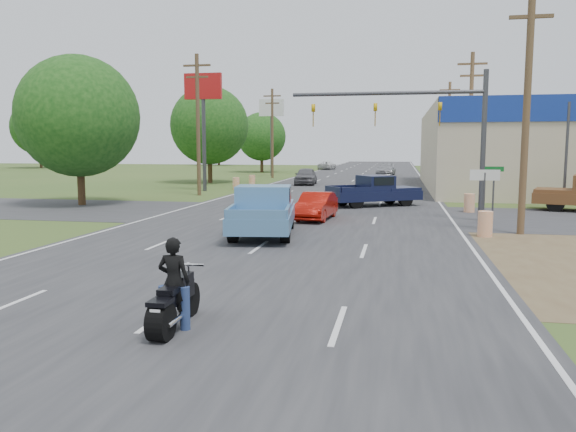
% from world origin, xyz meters
% --- Properties ---
extents(ground, '(200.00, 200.00, 0.00)m').
position_xyz_m(ground, '(0.00, 0.00, 0.00)').
color(ground, '#375321').
rests_on(ground, ground).
extents(main_road, '(15.00, 180.00, 0.02)m').
position_xyz_m(main_road, '(0.00, 40.00, 0.01)').
color(main_road, '#2D2D30').
rests_on(main_road, ground).
extents(cross_road, '(120.00, 10.00, 0.02)m').
position_xyz_m(cross_road, '(0.00, 18.00, 0.01)').
color(cross_road, '#2D2D30').
rests_on(cross_road, ground).
extents(utility_pole_1, '(2.00, 0.28, 10.00)m').
position_xyz_m(utility_pole_1, '(9.50, 13.00, 5.32)').
color(utility_pole_1, '#4C3823').
rests_on(utility_pole_1, ground).
extents(utility_pole_2, '(2.00, 0.28, 10.00)m').
position_xyz_m(utility_pole_2, '(9.50, 31.00, 5.32)').
color(utility_pole_2, '#4C3823').
rests_on(utility_pole_2, ground).
extents(utility_pole_3, '(2.00, 0.28, 10.00)m').
position_xyz_m(utility_pole_3, '(9.50, 49.00, 5.32)').
color(utility_pole_3, '#4C3823').
rests_on(utility_pole_3, ground).
extents(utility_pole_5, '(2.00, 0.28, 10.00)m').
position_xyz_m(utility_pole_5, '(-9.50, 28.00, 5.32)').
color(utility_pole_5, '#4C3823').
rests_on(utility_pole_5, ground).
extents(utility_pole_6, '(2.00, 0.28, 10.00)m').
position_xyz_m(utility_pole_6, '(-9.50, 52.00, 5.32)').
color(utility_pole_6, '#4C3823').
rests_on(utility_pole_6, ground).
extents(tree_0, '(7.14, 7.14, 8.84)m').
position_xyz_m(tree_0, '(-14.00, 20.00, 5.26)').
color(tree_0, '#422D19').
rests_on(tree_0, ground).
extents(tree_1, '(7.56, 7.56, 9.36)m').
position_xyz_m(tree_1, '(-13.50, 42.00, 5.57)').
color(tree_1, '#422D19').
rests_on(tree_1, ground).
extents(tree_2, '(6.72, 6.72, 8.32)m').
position_xyz_m(tree_2, '(-14.20, 66.00, 4.95)').
color(tree_2, '#422D19').
rests_on(tree_2, ground).
extents(tree_4, '(9.24, 9.24, 11.44)m').
position_xyz_m(tree_4, '(-55.00, 75.00, 6.82)').
color(tree_4, '#422D19').
rests_on(tree_4, ground).
extents(tree_5, '(7.98, 7.98, 9.88)m').
position_xyz_m(tree_5, '(30.00, 95.00, 5.88)').
color(tree_5, '#422D19').
rests_on(tree_5, ground).
extents(tree_6, '(8.82, 8.82, 10.92)m').
position_xyz_m(tree_6, '(-30.00, 95.00, 6.51)').
color(tree_6, '#422D19').
rests_on(tree_6, ground).
extents(barrel_0, '(0.56, 0.56, 1.00)m').
position_xyz_m(barrel_0, '(8.00, 12.00, 0.50)').
color(barrel_0, orange).
rests_on(barrel_0, ground).
extents(barrel_1, '(0.56, 0.56, 1.00)m').
position_xyz_m(barrel_1, '(8.40, 20.50, 0.50)').
color(barrel_1, orange).
rests_on(barrel_1, ground).
extents(barrel_2, '(0.56, 0.56, 1.00)m').
position_xyz_m(barrel_2, '(-8.50, 34.00, 0.50)').
color(barrel_2, orange).
rests_on(barrel_2, ground).
extents(barrel_3, '(0.56, 0.56, 1.00)m').
position_xyz_m(barrel_3, '(-8.20, 38.00, 0.50)').
color(barrel_3, orange).
rests_on(barrel_3, ground).
extents(pole_sign_left_near, '(3.00, 0.35, 9.20)m').
position_xyz_m(pole_sign_left_near, '(-10.50, 32.00, 7.17)').
color(pole_sign_left_near, '#3F3F44').
rests_on(pole_sign_left_near, ground).
extents(pole_sign_left_far, '(3.00, 0.35, 9.20)m').
position_xyz_m(pole_sign_left_far, '(-10.50, 56.00, 7.17)').
color(pole_sign_left_far, '#3F3F44').
rests_on(pole_sign_left_far, ground).
extents(lane_sign, '(1.20, 0.08, 2.52)m').
position_xyz_m(lane_sign, '(8.20, 14.00, 1.90)').
color(lane_sign, '#3F3F44').
rests_on(lane_sign, ground).
extents(street_name_sign, '(0.80, 0.08, 2.61)m').
position_xyz_m(street_name_sign, '(8.80, 15.50, 1.61)').
color(street_name_sign, '#3F3F44').
rests_on(street_name_sign, ground).
extents(signal_mast, '(9.12, 0.40, 7.00)m').
position_xyz_m(signal_mast, '(5.82, 17.00, 4.80)').
color(signal_mast, '#3F3F44').
rests_on(signal_mast, ground).
extents(red_convertible, '(1.70, 4.03, 1.30)m').
position_xyz_m(red_convertible, '(0.83, 15.89, 0.65)').
color(red_convertible, '#9E1007').
rests_on(red_convertible, ground).
extents(motorcycle, '(0.69, 2.23, 1.14)m').
position_xyz_m(motorcycle, '(0.58, -0.90, 0.50)').
color(motorcycle, black).
rests_on(motorcycle, ground).
extents(rider, '(0.62, 0.41, 1.68)m').
position_xyz_m(rider, '(0.58, -0.84, 0.84)').
color(rider, black).
rests_on(rider, ground).
extents(blue_pickup, '(3.11, 6.15, 1.95)m').
position_xyz_m(blue_pickup, '(-0.52, 10.86, 0.99)').
color(blue_pickup, black).
rests_on(blue_pickup, ground).
extents(navy_pickup, '(5.73, 4.71, 1.81)m').
position_xyz_m(navy_pickup, '(3.36, 22.84, 0.91)').
color(navy_pickup, black).
rests_on(navy_pickup, ground).
extents(distant_car_grey, '(2.21, 4.79, 1.59)m').
position_xyz_m(distant_car_grey, '(-3.83, 41.02, 0.79)').
color(distant_car_grey, '#5C5B60').
rests_on(distant_car_grey, ground).
extents(distant_car_silver, '(2.54, 5.14, 1.44)m').
position_xyz_m(distant_car_silver, '(3.07, 60.32, 0.72)').
color(distant_car_silver, '#99999D').
rests_on(distant_car_silver, ground).
extents(distant_car_white, '(2.68, 4.86, 1.29)m').
position_xyz_m(distant_car_white, '(-6.50, 77.76, 0.64)').
color(distant_car_white, silver).
rests_on(distant_car_white, ground).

